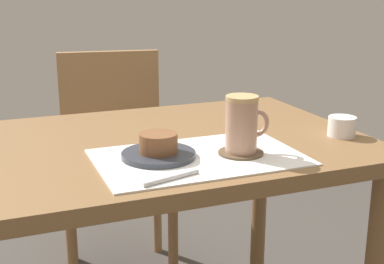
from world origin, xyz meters
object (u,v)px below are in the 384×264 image
(pastry_plate, at_px, (159,155))
(sugar_bowl, at_px, (342,126))
(pastry, at_px, (158,143))
(coffee_mug, at_px, (242,124))
(dining_table, at_px, (161,177))
(wooden_chair, at_px, (115,157))

(pastry_plate, height_order, sugar_bowl, sugar_bowl)
(pastry_plate, distance_m, pastry, 0.03)
(coffee_mug, height_order, sugar_bowl, coffee_mug)
(dining_table, relative_size, pastry_plate, 6.12)
(pastry_plate, bearing_deg, pastry, 180.00)
(pastry_plate, bearing_deg, wooden_chair, 83.63)
(dining_table, distance_m, pastry_plate, 0.19)
(wooden_chair, distance_m, pastry, 0.90)
(coffee_mug, bearing_deg, pastry_plate, 166.75)
(pastry, relative_size, sugar_bowl, 1.21)
(pastry_plate, xyz_separation_m, sugar_bowl, (0.49, 0.00, 0.02))
(pastry, bearing_deg, sugar_bowl, 0.51)
(wooden_chair, relative_size, pastry_plate, 5.25)
(pastry_plate, relative_size, coffee_mug, 1.28)
(wooden_chair, bearing_deg, dining_table, 95.13)
(pastry, bearing_deg, dining_table, 69.88)
(dining_table, distance_m, sugar_bowl, 0.47)
(pastry_plate, xyz_separation_m, pastry, (-0.00, 0.00, 0.03))
(sugar_bowl, bearing_deg, wooden_chair, 115.06)
(dining_table, distance_m, coffee_mug, 0.28)
(dining_table, bearing_deg, coffee_mug, -54.89)
(dining_table, xyz_separation_m, wooden_chair, (0.04, 0.70, -0.17))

